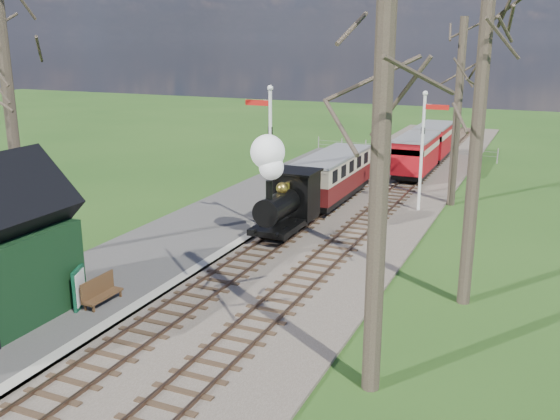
% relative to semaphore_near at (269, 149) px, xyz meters
% --- Properties ---
extents(distant_hills, '(114.40, 48.00, 22.02)m').
position_rel_semaphore_near_xyz_m(distant_hills, '(2.17, 48.38, -19.83)').
color(distant_hills, '#385B23').
rests_on(distant_hills, ground).
extents(ballast_bed, '(8.00, 60.00, 0.10)m').
position_rel_semaphore_near_xyz_m(ballast_bed, '(2.07, 6.00, -3.57)').
color(ballast_bed, brown).
rests_on(ballast_bed, ground).
extents(track_near, '(1.60, 60.00, 0.15)m').
position_rel_semaphore_near_xyz_m(track_near, '(0.77, 6.00, -3.52)').
color(track_near, brown).
rests_on(track_near, ground).
extents(track_far, '(1.60, 60.00, 0.15)m').
position_rel_semaphore_near_xyz_m(track_far, '(3.37, 6.00, -3.52)').
color(track_far, brown).
rests_on(track_far, ground).
extents(platform, '(5.00, 44.00, 0.20)m').
position_rel_semaphore_near_xyz_m(platform, '(-2.73, -2.00, -3.52)').
color(platform, '#474442').
rests_on(platform, ground).
extents(coping_strip, '(0.40, 44.00, 0.21)m').
position_rel_semaphore_near_xyz_m(coping_strip, '(-0.43, -2.00, -3.52)').
color(coping_strip, '#B2AD9E').
rests_on(coping_strip, ground).
extents(semaphore_near, '(1.22, 0.24, 6.22)m').
position_rel_semaphore_near_xyz_m(semaphore_near, '(0.00, 0.00, 0.00)').
color(semaphore_near, silver).
rests_on(semaphore_near, ground).
extents(semaphore_far, '(1.22, 0.24, 5.72)m').
position_rel_semaphore_near_xyz_m(semaphore_far, '(5.14, 6.00, -0.27)').
color(semaphore_far, silver).
rests_on(semaphore_far, ground).
extents(bare_trees, '(15.51, 22.39, 12.00)m').
position_rel_semaphore_near_xyz_m(bare_trees, '(2.10, -5.90, 1.59)').
color(bare_trees, '#382D23').
rests_on(bare_trees, ground).
extents(fence_line, '(12.60, 0.08, 1.00)m').
position_rel_semaphore_near_xyz_m(fence_line, '(1.07, 20.00, -3.07)').
color(fence_line, slate).
rests_on(fence_line, ground).
extents(locomotive, '(1.72, 4.01, 4.29)m').
position_rel_semaphore_near_xyz_m(locomotive, '(0.76, -0.19, -1.63)').
color(locomotive, black).
rests_on(locomotive, ground).
extents(coach, '(2.00, 6.87, 2.11)m').
position_rel_semaphore_near_xyz_m(coach, '(0.77, 5.88, -2.16)').
color(coach, black).
rests_on(coach, ground).
extents(red_carriage_a, '(1.92, 4.76, 2.02)m').
position_rel_semaphore_near_xyz_m(red_carriage_a, '(3.37, 13.11, -2.21)').
color(red_carriage_a, black).
rests_on(red_carriage_a, ground).
extents(red_carriage_b, '(1.92, 4.76, 2.02)m').
position_rel_semaphore_near_xyz_m(red_carriage_b, '(3.37, 18.61, -2.21)').
color(red_carriage_b, black).
rests_on(red_carriage_b, ground).
extents(sign_board, '(0.40, 0.83, 1.25)m').
position_rel_semaphore_near_xyz_m(sign_board, '(-1.87, -9.50, -2.80)').
color(sign_board, '#0E4229').
rests_on(sign_board, platform).
extents(bench, '(0.44, 1.46, 0.83)m').
position_rel_semaphore_near_xyz_m(bench, '(-1.53, -8.99, -3.03)').
color(bench, '#4C311B').
rests_on(bench, platform).
extents(person, '(0.47, 0.60, 1.45)m').
position_rel_semaphore_near_xyz_m(person, '(-2.35, -9.66, -2.70)').
color(person, black).
rests_on(person, platform).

